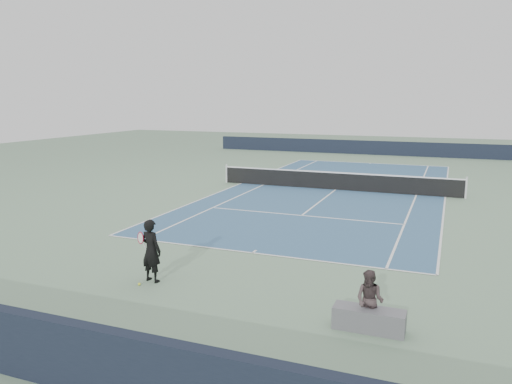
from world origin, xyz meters
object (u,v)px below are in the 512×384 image
(tennis_net, at_px, (336,181))
(tennis_ball, at_px, (139,284))
(tennis_player, at_px, (151,250))
(spectator_bench, at_px, (369,309))

(tennis_net, distance_m, tennis_ball, 15.61)
(tennis_net, bearing_deg, tennis_ball, -96.36)
(tennis_player, distance_m, tennis_ball, 0.91)
(tennis_net, relative_size, tennis_ball, 177.69)
(tennis_ball, distance_m, spectator_bench, 6.00)
(tennis_player, height_order, tennis_ball, tennis_player)
(tennis_net, relative_size, tennis_player, 7.59)
(tennis_net, xyz_separation_m, tennis_ball, (-1.73, -15.51, -0.47))
(tennis_net, height_order, tennis_ball, tennis_net)
(tennis_net, distance_m, spectator_bench, 16.46)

